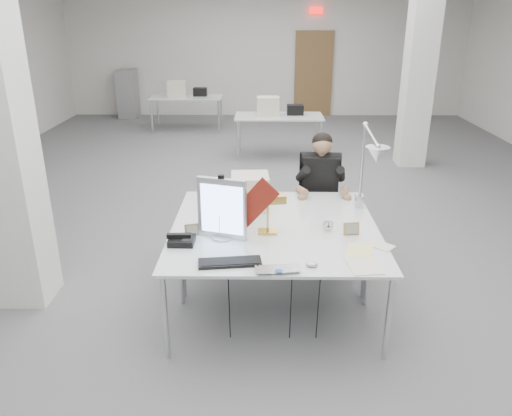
{
  "coord_description": "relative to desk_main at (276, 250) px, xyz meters",
  "views": [
    {
      "loc": [
        -0.12,
        -6.08,
        2.51
      ],
      "look_at": [
        -0.16,
        -2.0,
        0.91
      ],
      "focal_mm": 35.0,
      "sensor_mm": 36.0,
      "label": 1
    }
  ],
  "objects": [
    {
      "name": "paper_stack_a",
      "position": [
        0.64,
        -0.27,
        0.02
      ],
      "size": [
        0.26,
        0.35,
        0.01
      ],
      "primitive_type": "cube",
      "rotation": [
        0.0,
        0.0,
        0.12
      ],
      "color": "silver",
      "rests_on": "desk_main"
    },
    {
      "name": "desk_main",
      "position": [
        0.0,
        0.0,
        0.0
      ],
      "size": [
        1.8,
        0.9,
        0.02
      ],
      "primitive_type": "cube",
      "color": "silver",
      "rests_on": "room_shell"
    },
    {
      "name": "paper_stack_c",
      "position": [
        0.85,
        0.06,
        0.02
      ],
      "size": [
        0.24,
        0.24,
        0.01
      ],
      "primitive_type": "cube",
      "rotation": [
        0.0,
        0.0,
        -0.74
      ],
      "color": "silver",
      "rests_on": "desk_main"
    },
    {
      "name": "paper_stack_b",
      "position": [
        0.66,
        -0.04,
        0.02
      ],
      "size": [
        0.26,
        0.31,
        0.01
      ],
      "primitive_type": "cube",
      "rotation": [
        0.0,
        0.0,
        -0.28
      ],
      "color": "#F9EC95",
      "rests_on": "desk_main"
    },
    {
      "name": "bg_desk_b",
      "position": [
        -1.8,
        7.7,
        0.0
      ],
      "size": [
        1.6,
        0.8,
        0.02
      ],
      "primitive_type": "cube",
      "color": "silver",
      "rests_on": "room_shell"
    },
    {
      "name": "picture_frame_left",
      "position": [
        -0.7,
        0.26,
        0.06
      ],
      "size": [
        0.13,
        0.07,
        0.1
      ],
      "primitive_type": "cube",
      "rotation": [
        -0.21,
        0.0,
        0.3
      ],
      "color": "olive",
      "rests_on": "desk_main"
    },
    {
      "name": "desk_phone",
      "position": [
        -0.76,
        0.09,
        0.04
      ],
      "size": [
        0.21,
        0.19,
        0.05
      ],
      "primitive_type": "cube",
      "rotation": [
        0.0,
        0.0,
        -0.02
      ],
      "color": "black",
      "rests_on": "desk_main"
    },
    {
      "name": "mouse",
      "position": [
        0.26,
        -0.29,
        0.03
      ],
      "size": [
        0.1,
        0.08,
        0.04
      ],
      "primitive_type": "ellipsoid",
      "rotation": [
        0.0,
        0.0,
        -0.24
      ],
      "color": "silver",
      "rests_on": "desk_main"
    },
    {
      "name": "architect_lamp",
      "position": [
        0.83,
        0.69,
        0.51
      ],
      "size": [
        0.29,
        0.78,
        0.99
      ],
      "primitive_type": null,
      "rotation": [
        0.0,
        0.0,
        -0.03
      ],
      "color": "silver",
      "rests_on": "desk_second"
    },
    {
      "name": "filing_cabinet",
      "position": [
        -3.5,
        9.15,
        -0.14
      ],
      "size": [
        0.45,
        0.55,
        1.2
      ],
      "primitive_type": "cube",
      "color": "gray",
      "rests_on": "room_shell"
    },
    {
      "name": "bg_desk_a",
      "position": [
        0.2,
        5.5,
        0.0
      ],
      "size": [
        1.6,
        0.8,
        0.02
      ],
      "primitive_type": "cube",
      "color": "silver",
      "rests_on": "room_shell"
    },
    {
      "name": "office_chair",
      "position": [
        0.52,
        1.58,
        -0.17
      ],
      "size": [
        0.61,
        0.61,
        1.15
      ],
      "primitive_type": null,
      "rotation": [
        0.0,
        0.0,
        -0.08
      ],
      "color": "black",
      "rests_on": "room_shell"
    },
    {
      "name": "laptop",
      "position": [
        0.01,
        -0.42,
        0.03
      ],
      "size": [
        0.35,
        0.25,
        0.03
      ],
      "primitive_type": "imported",
      "rotation": [
        0.0,
        0.0,
        0.12
      ],
      "color": "#B0B1B5",
      "rests_on": "desk_main"
    },
    {
      "name": "room_shell",
      "position": [
        0.04,
        2.63,
        0.95
      ],
      "size": [
        10.04,
        14.04,
        3.24
      ],
      "color": "#59585B",
      "rests_on": "ground"
    },
    {
      "name": "desk_clock",
      "position": [
        0.46,
        0.37,
        0.06
      ],
      "size": [
        0.09,
        0.04,
        0.09
      ],
      "primitive_type": "cylinder",
      "rotation": [
        1.57,
        0.0,
        -0.18
      ],
      "color": "#BBBCC0",
      "rests_on": "desk_main"
    },
    {
      "name": "desk_second",
      "position": [
        0.0,
        0.9,
        0.0
      ],
      "size": [
        1.8,
        0.9,
        0.02
      ],
      "primitive_type": "cube",
      "color": "silver",
      "rests_on": "room_shell"
    },
    {
      "name": "bankers_lamp",
      "position": [
        -0.06,
        0.31,
        0.19
      ],
      "size": [
        0.33,
        0.17,
        0.35
      ],
      "primitive_type": null,
      "rotation": [
        0.0,
        0.0,
        0.15
      ],
      "color": "gold",
      "rests_on": "desk_main"
    },
    {
      "name": "picture_frame_right",
      "position": [
        0.64,
        0.28,
        0.07
      ],
      "size": [
        0.14,
        0.05,
        0.11
      ],
      "primitive_type": "cube",
      "rotation": [
        -0.21,
        0.0,
        0.11
      ],
      "color": "tan",
      "rests_on": "desk_main"
    },
    {
      "name": "monitor",
      "position": [
        -0.44,
        0.21,
        0.27
      ],
      "size": [
        0.41,
        0.16,
        0.52
      ],
      "primitive_type": "cube",
      "rotation": [
        0.0,
        0.0,
        -0.29
      ],
      "color": "silver",
      "rests_on": "desk_main"
    },
    {
      "name": "beige_monitor",
      "position": [
        -0.23,
        0.89,
        0.18
      ],
      "size": [
        0.37,
        0.35,
        0.33
      ],
      "primitive_type": "cube",
      "rotation": [
        0.0,
        0.0,
        0.05
      ],
      "color": "beige",
      "rests_on": "desk_second"
    },
    {
      "name": "seated_person",
      "position": [
        0.52,
        1.53,
        0.16
      ],
      "size": [
        0.58,
        0.7,
        0.99
      ],
      "primitive_type": null,
      "rotation": [
        0.0,
        0.0,
        -0.08
      ],
      "color": "black",
      "rests_on": "office_chair"
    },
    {
      "name": "keyboard",
      "position": [
        -0.35,
        -0.26,
        0.02
      ],
      "size": [
        0.49,
        0.21,
        0.02
      ],
      "primitive_type": "cube",
      "rotation": [
        0.0,
        0.0,
        0.12
      ],
      "color": "black",
      "rests_on": "desk_main"
    },
    {
      "name": "pennant",
      "position": [
        -0.18,
        0.18,
        0.32
      ],
      "size": [
        0.42,
        0.16,
        0.48
      ],
      "primitive_type": "cube",
      "rotation": [
        0.0,
        -0.87,
        -0.34
      ],
      "color": "maroon",
      "rests_on": "monitor"
    }
  ]
}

